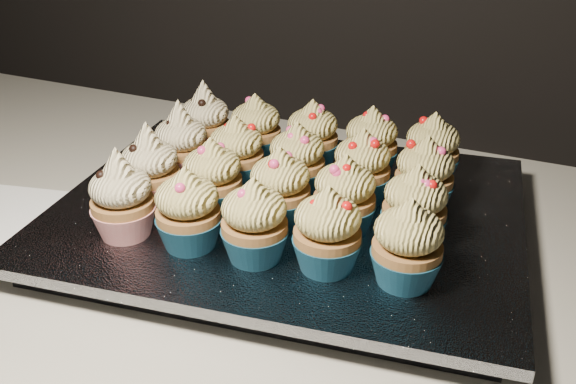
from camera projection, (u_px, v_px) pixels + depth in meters
name	position (u px, v px, depth m)	size (l,w,h in m)	color
worktop	(129.00, 205.00, 0.81)	(2.44, 0.64, 0.04)	beige
baking_tray	(288.00, 223.00, 0.70)	(0.45, 0.35, 0.02)	black
foil_lining	(288.00, 210.00, 0.70)	(0.49, 0.38, 0.01)	silver
cupcake_0	(122.00, 199.00, 0.62)	(0.06, 0.06, 0.10)	red
cupcake_1	(188.00, 211.00, 0.61)	(0.06, 0.06, 0.08)	navy
cupcake_2	(254.00, 223.00, 0.59)	(0.06, 0.06, 0.08)	navy
cupcake_3	(327.00, 232.00, 0.57)	(0.06, 0.06, 0.08)	navy
cupcake_4	(407.00, 245.00, 0.55)	(0.06, 0.06, 0.08)	navy
cupcake_5	(151.00, 170.00, 0.68)	(0.06, 0.06, 0.10)	red
cupcake_6	(213.00, 179.00, 0.67)	(0.06, 0.06, 0.08)	navy
cupcake_7	(280.00, 189.00, 0.65)	(0.06, 0.06, 0.08)	navy
cupcake_8	(345.00, 197.00, 0.63)	(0.06, 0.06, 0.08)	navy
cupcake_9	(415.00, 208.00, 0.61)	(0.06, 0.06, 0.08)	navy
cupcake_10	(181.00, 145.00, 0.74)	(0.06, 0.06, 0.10)	red
cupcake_11	(237.00, 154.00, 0.72)	(0.06, 0.06, 0.08)	navy
cupcake_12	(297.00, 161.00, 0.70)	(0.06, 0.06, 0.08)	navy
cupcake_13	(362.00, 168.00, 0.69)	(0.06, 0.06, 0.08)	navy
cupcake_14	(424.00, 176.00, 0.67)	(0.06, 0.06, 0.08)	navy
cupcake_15	(205.00, 122.00, 0.80)	(0.06, 0.06, 0.10)	red
cupcake_16	(256.00, 130.00, 0.78)	(0.06, 0.06, 0.08)	navy
cupcake_17	(312.00, 136.00, 0.77)	(0.06, 0.06, 0.08)	navy
cupcake_18	(371.00, 143.00, 0.75)	(0.06, 0.06, 0.08)	navy
cupcake_19	(432.00, 150.00, 0.73)	(0.06, 0.06, 0.08)	navy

